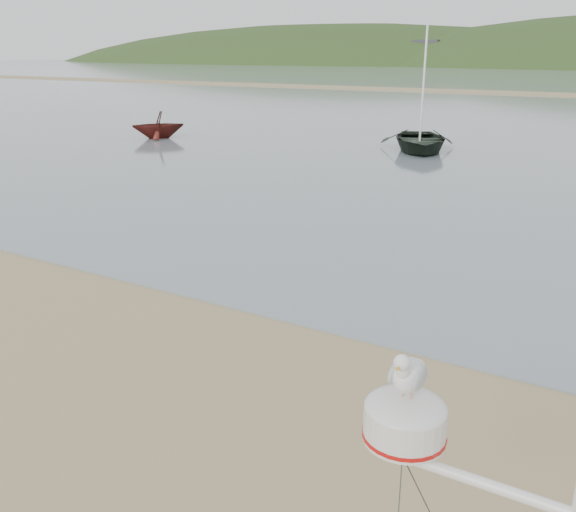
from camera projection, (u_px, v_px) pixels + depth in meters
The scene contains 3 objects.
ground at pixel (131, 441), 7.62m from camera, with size 560.00×560.00×0.00m, color #917C53.
boat_dark at pixel (423, 97), 28.60m from camera, with size 3.60×1.04×5.04m, color black.
boat_red at pixel (157, 113), 33.33m from camera, with size 2.40×1.46×2.78m, color #501712.
Camera 1 is at (5.01, -4.57, 4.63)m, focal length 38.00 mm.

